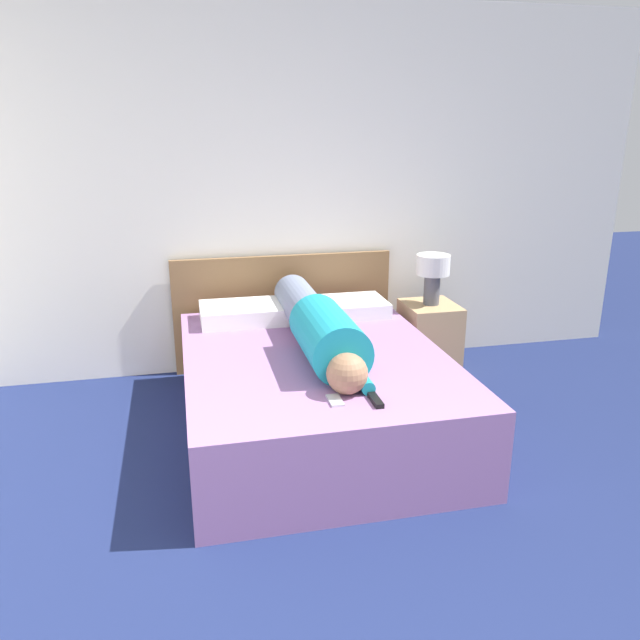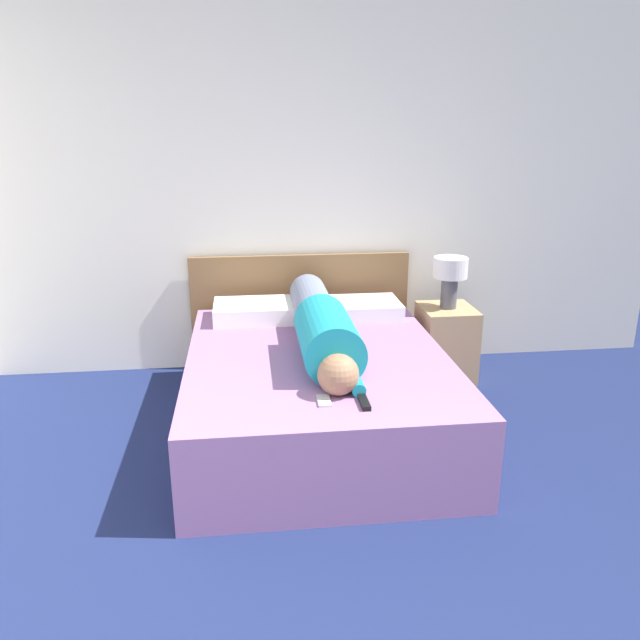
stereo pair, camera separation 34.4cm
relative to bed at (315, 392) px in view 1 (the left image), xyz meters
name	(u,v)px [view 1 (the left image)]	position (x,y,z in m)	size (l,w,h in m)	color
wall_back	(275,193)	(-0.03, 1.15, 1.05)	(5.62, 0.06, 2.60)	silver
bed	(315,392)	(0.00, 0.00, 0.00)	(1.50, 1.95, 0.49)	#936699
headboard	(284,312)	(0.00, 1.08, 0.18)	(1.62, 0.04, 0.86)	brown
nightstand	(429,339)	(1.02, 0.70, 0.02)	(0.37, 0.42, 0.53)	tan
table_lamp	(433,271)	(1.02, 0.70, 0.53)	(0.24, 0.24, 0.36)	#4C4C51
person_lying	(318,326)	(0.04, 0.06, 0.39)	(0.32, 1.61, 0.32)	#936B4C
pillow_near_headboard	(244,313)	(-0.33, 0.71, 0.30)	(0.59, 0.40, 0.12)	white
pillow_second	(346,307)	(0.38, 0.71, 0.30)	(0.56, 0.40, 0.10)	white
tv_remote	(376,400)	(0.14, -0.72, 0.26)	(0.04, 0.15, 0.02)	black
cell_phone	(335,400)	(-0.04, -0.67, 0.25)	(0.06, 0.13, 0.01)	#B2B7BC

